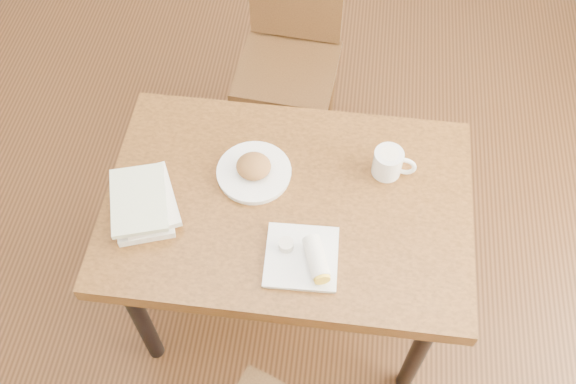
# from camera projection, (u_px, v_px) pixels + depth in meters

# --- Properties ---
(ground) EXTENTS (4.00, 5.00, 0.01)m
(ground) POSITION_uv_depth(u_px,v_px,m) (288.00, 297.00, 2.70)
(ground) COLOR #472814
(ground) RESTS_ON ground
(table) EXTENTS (1.18, 0.79, 0.75)m
(table) POSITION_uv_depth(u_px,v_px,m) (288.00, 214.00, 2.14)
(table) COLOR brown
(table) RESTS_ON ground
(chair_far) EXTENTS (0.45, 0.45, 0.95)m
(chair_far) POSITION_uv_depth(u_px,v_px,m) (291.00, 44.00, 2.75)
(chair_far) COLOR #472D14
(chair_far) RESTS_ON ground
(plate_scone) EXTENTS (0.25, 0.25, 0.08)m
(plate_scone) POSITION_uv_depth(u_px,v_px,m) (254.00, 170.00, 2.11)
(plate_scone) COLOR white
(plate_scone) RESTS_ON table
(coffee_mug) EXTENTS (0.14, 0.10, 0.10)m
(coffee_mug) POSITION_uv_depth(u_px,v_px,m) (389.00, 162.00, 2.09)
(coffee_mug) COLOR white
(coffee_mug) RESTS_ON table
(plate_burrito) EXTENTS (0.23, 0.23, 0.07)m
(plate_burrito) POSITION_uv_depth(u_px,v_px,m) (306.00, 257.00, 1.93)
(plate_burrito) COLOR white
(plate_burrito) RESTS_ON table
(book_stack) EXTENTS (0.27, 0.31, 0.07)m
(book_stack) POSITION_uv_depth(u_px,v_px,m) (143.00, 202.00, 2.03)
(book_stack) COLOR white
(book_stack) RESTS_ON table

